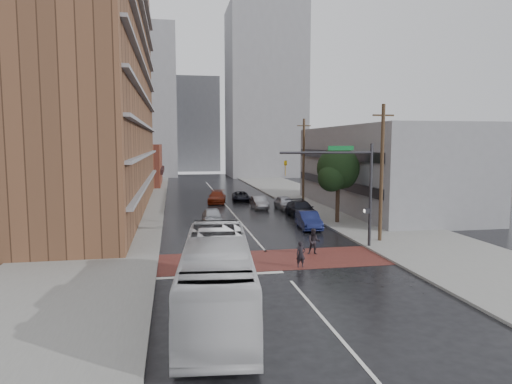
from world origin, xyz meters
TOP-DOWN VIEW (x-y plane):
  - ground at (0.00, 0.00)m, footprint 160.00×160.00m
  - crosswalk at (0.00, 0.50)m, footprint 14.00×5.00m
  - sidewalk_west at (-11.50, 25.00)m, footprint 9.00×90.00m
  - sidewalk_east at (11.50, 25.00)m, footprint 9.00×90.00m
  - apartment_block at (-14.00, 24.00)m, footprint 10.00×44.00m
  - storefront_west at (-12.00, 54.00)m, footprint 8.00×16.00m
  - building_east at (16.50, 20.00)m, footprint 11.00×26.00m
  - distant_tower_west at (-14.00, 78.00)m, footprint 18.00×16.00m
  - distant_tower_east at (14.00, 72.00)m, footprint 16.00×14.00m
  - distant_tower_center at (0.00, 95.00)m, footprint 12.00×10.00m
  - street_tree at (8.52, 12.03)m, footprint 4.20×4.10m
  - signal_mast at (5.85, 2.50)m, footprint 6.50×0.30m
  - utility_pole_near at (8.80, 4.00)m, footprint 1.60×0.26m
  - utility_pole_far at (8.80, 24.00)m, footprint 1.60×0.26m
  - transit_bus at (-4.27, -7.91)m, footprint 3.90×12.04m
  - pedestrian_a at (1.24, -1.50)m, footprint 0.56×0.37m
  - pedestrian_b at (2.94, 1.35)m, footprint 0.98×0.85m
  - car_travel_a at (-2.66, 13.31)m, footprint 1.90×4.45m
  - car_travel_b at (3.32, 22.50)m, footprint 1.52×4.15m
  - car_travel_c at (-0.84, 28.07)m, footprint 2.74×5.20m
  - suv_travel at (2.28, 29.40)m, footprint 2.35×4.50m
  - car_parked_near at (5.20, 9.98)m, footprint 1.92×4.60m
  - car_parked_mid at (6.26, 16.00)m, footprint 2.23×5.43m
  - car_parked_far at (5.98, 21.42)m, footprint 1.87×4.38m

SIDE VIEW (x-z plane):
  - ground at x=0.00m, z-range 0.00..0.00m
  - crosswalk at x=0.00m, z-range 0.00..0.02m
  - sidewalk_west at x=-11.50m, z-range 0.00..0.15m
  - sidewalk_east at x=11.50m, z-range 0.00..0.15m
  - suv_travel at x=2.28m, z-range 0.00..1.21m
  - car_travel_b at x=3.32m, z-range 0.00..1.36m
  - car_travel_c at x=-0.84m, z-range 0.00..1.44m
  - car_parked_far at x=5.98m, z-range 0.00..1.47m
  - car_parked_near at x=5.20m, z-range 0.00..1.48m
  - car_travel_a at x=-2.66m, z-range 0.00..1.50m
  - pedestrian_a at x=1.24m, z-range 0.00..1.54m
  - car_parked_mid at x=6.26m, z-range 0.00..1.57m
  - pedestrian_b at x=2.94m, z-range 0.00..1.71m
  - transit_bus at x=-4.27m, z-range 0.00..3.29m
  - storefront_west at x=-12.00m, z-range 0.00..7.00m
  - building_east at x=16.50m, z-range 0.00..9.00m
  - signal_mast at x=5.85m, z-range 1.13..8.33m
  - street_tree at x=8.52m, z-range 1.28..8.18m
  - utility_pole_near at x=8.80m, z-range 0.14..10.14m
  - utility_pole_far at x=8.80m, z-range 0.14..10.14m
  - distant_tower_center at x=0.00m, z-range 0.00..24.00m
  - apartment_block at x=-14.00m, z-range 0.00..28.00m
  - distant_tower_west at x=-14.00m, z-range 0.00..32.00m
  - distant_tower_east at x=14.00m, z-range 0.00..36.00m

